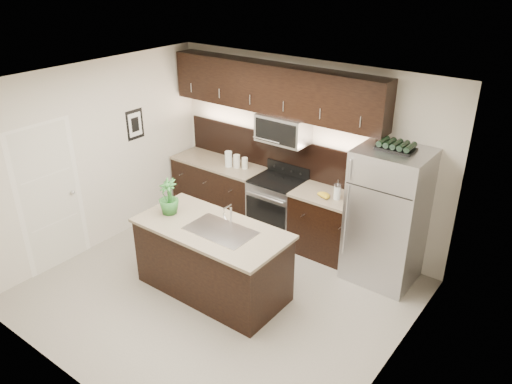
% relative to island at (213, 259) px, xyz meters
% --- Properties ---
extents(ground, '(4.50, 4.50, 0.00)m').
position_rel_island_xyz_m(ground, '(0.09, -0.02, -0.47)').
color(ground, gray).
rests_on(ground, ground).
extents(room_walls, '(4.52, 4.02, 2.71)m').
position_rel_island_xyz_m(room_walls, '(-0.02, -0.06, 1.22)').
color(room_walls, beige).
rests_on(room_walls, ground).
extents(counter_run, '(3.51, 0.65, 0.94)m').
position_rel_island_xyz_m(counter_run, '(-0.36, 1.67, -0.00)').
color(counter_run, black).
rests_on(counter_run, ground).
extents(upper_fixtures, '(3.49, 0.40, 1.66)m').
position_rel_island_xyz_m(upper_fixtures, '(-0.33, 1.82, 1.67)').
color(upper_fixtures, black).
rests_on(upper_fixtures, counter_run).
extents(island, '(1.96, 0.96, 0.94)m').
position_rel_island_xyz_m(island, '(0.00, 0.00, 0.00)').
color(island, black).
rests_on(island, ground).
extents(sink_faucet, '(0.84, 0.50, 0.28)m').
position_rel_island_xyz_m(sink_faucet, '(0.15, 0.01, 0.48)').
color(sink_faucet, silver).
rests_on(sink_faucet, island).
extents(refrigerator, '(0.88, 0.80, 1.83)m').
position_rel_island_xyz_m(refrigerator, '(1.60, 1.61, 0.44)').
color(refrigerator, '#B2B2B7').
rests_on(refrigerator, ground).
extents(wine_rack, '(0.45, 0.28, 0.11)m').
position_rel_island_xyz_m(wine_rack, '(1.60, 1.61, 1.41)').
color(wine_rack, black).
rests_on(wine_rack, refrigerator).
extents(plant, '(0.29, 0.29, 0.47)m').
position_rel_island_xyz_m(plant, '(-0.67, -0.05, 0.70)').
color(plant, '#286428').
rests_on(plant, island).
extents(canisters, '(0.36, 0.19, 0.25)m').
position_rel_island_xyz_m(canisters, '(-0.97, 1.65, 0.58)').
color(canisters, silver).
rests_on(canisters, counter_run).
extents(french_press, '(0.10, 0.10, 0.28)m').
position_rel_island_xyz_m(french_press, '(0.86, 1.62, 0.57)').
color(french_press, silver).
rests_on(french_press, counter_run).
extents(bananas, '(0.24, 0.22, 0.06)m').
position_rel_island_xyz_m(bananas, '(0.64, 1.59, 0.50)').
color(bananas, gold).
rests_on(bananas, counter_run).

